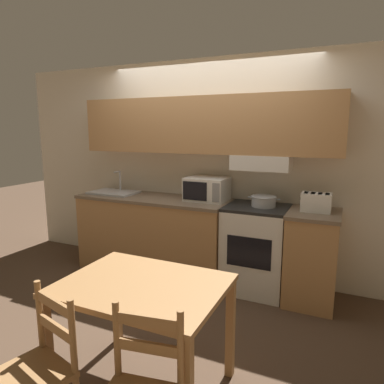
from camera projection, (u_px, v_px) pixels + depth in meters
ground_plane at (207, 269)px, 4.33m from camera, size 16.00×16.00×0.00m
wall_back at (207, 149)px, 4.00m from camera, size 5.42×0.38×2.55m
lower_counter_main at (154, 234)px, 4.21m from camera, size 1.88×0.64×0.94m
lower_counter_right_stub at (312, 257)px, 3.46m from camera, size 0.50×0.64×0.94m
stove_range at (256, 248)px, 3.71m from camera, size 0.65×0.59×0.94m
cooking_pot at (264, 201)px, 3.60m from camera, size 0.34×0.26×0.11m
microwave at (207, 189)px, 3.91m from camera, size 0.46×0.38×0.26m
toaster at (316, 202)px, 3.37m from camera, size 0.29×0.18×0.19m
sink_basin at (114, 192)px, 4.35m from camera, size 0.59×0.39×0.28m
dining_table at (143, 299)px, 2.22m from camera, size 1.05×0.79×0.76m
chair_left_of_table at (35, 375)px, 1.83m from camera, size 0.46×0.46×0.88m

